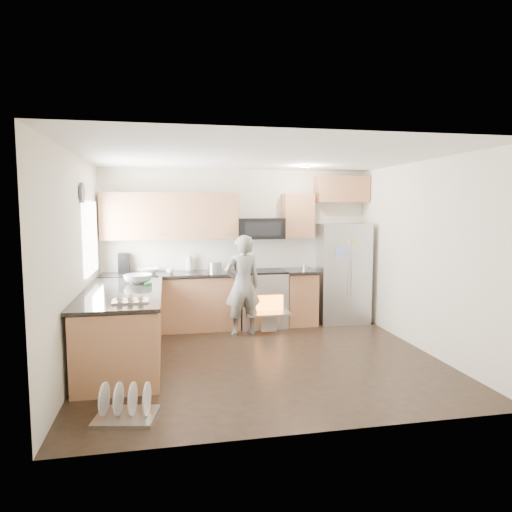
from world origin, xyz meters
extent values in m
plane|color=black|center=(0.00, 0.00, 0.00)|extent=(4.50, 4.50, 0.00)
cube|color=silver|center=(0.00, 2.00, 1.30)|extent=(4.50, 0.04, 2.60)
cube|color=silver|center=(0.00, -2.00, 1.30)|extent=(4.50, 0.04, 2.60)
cube|color=silver|center=(-2.25, 0.00, 1.30)|extent=(0.04, 4.00, 2.60)
cube|color=silver|center=(2.25, 0.00, 1.30)|extent=(0.04, 4.00, 2.60)
cube|color=white|center=(0.00, 0.00, 2.60)|extent=(4.50, 4.00, 0.04)
cube|color=white|center=(-2.23, 1.00, 1.55)|extent=(0.04, 1.00, 1.00)
cylinder|color=#FFE9CC|center=(0.90, 1.10, 2.58)|extent=(0.14, 0.14, 0.02)
cylinder|color=#474754|center=(-2.22, 0.45, 2.15)|extent=(0.03, 0.26, 0.26)
cube|color=#A16440|center=(-1.12, 1.70, 0.43)|extent=(2.15, 0.60, 0.87)
cube|color=black|center=(-1.12, 1.69, 0.91)|extent=(2.19, 0.64, 0.04)
cube|color=#A16440|center=(1.00, 1.70, 0.43)|extent=(0.50, 0.60, 0.87)
cube|color=black|center=(1.00, 1.69, 0.91)|extent=(0.54, 0.64, 0.04)
cube|color=#A16440|center=(-1.12, 1.83, 1.83)|extent=(2.16, 0.33, 0.74)
cube|color=#A16440|center=(1.00, 1.83, 1.83)|extent=(0.50, 0.33, 0.74)
cube|color=#A16440|center=(1.78, 1.83, 2.28)|extent=(0.90, 0.33, 0.44)
imported|color=silver|center=(-1.49, 1.76, 0.97)|extent=(0.33, 0.33, 0.08)
imported|color=silver|center=(-0.83, 1.90, 1.08)|extent=(0.12, 0.12, 0.32)
imported|color=silver|center=(-1.14, 1.67, 0.97)|extent=(0.11, 0.11, 0.09)
cylinder|color=#B7B7BC|center=(-0.43, 1.77, 1.00)|extent=(0.23, 0.23, 0.16)
cube|color=black|center=(-1.87, 1.87, 1.08)|extent=(0.17, 0.21, 0.32)
cylinder|color=#B7B7BC|center=(1.12, 1.78, 0.96)|extent=(0.09, 0.09, 0.07)
cube|color=#A16440|center=(-1.75, 0.25, 0.43)|extent=(0.90, 2.30, 0.87)
cube|color=black|center=(-1.75, 0.25, 0.91)|extent=(0.96, 2.36, 0.04)
imported|color=silver|center=(-1.59, 0.79, 0.98)|extent=(0.38, 0.38, 0.12)
cube|color=#33B55F|center=(-1.45, 0.61, 0.94)|extent=(0.10, 0.07, 0.03)
cube|color=#B7B7BC|center=(-1.60, -0.49, 0.97)|extent=(0.39, 0.30, 0.08)
cube|color=#B7B7BC|center=(0.35, 1.68, 0.45)|extent=(0.76, 0.62, 0.90)
cube|color=black|center=(0.35, 1.68, 0.92)|extent=(0.76, 0.60, 0.03)
cube|color=orange|center=(0.35, 1.36, 0.40)|extent=(0.56, 0.02, 0.34)
cube|color=#B7B7BC|center=(0.35, 1.20, 0.32)|extent=(0.70, 0.34, 0.03)
cube|color=beige|center=(0.35, 1.15, 0.18)|extent=(0.24, 0.03, 0.28)
cube|color=black|center=(0.35, 1.80, 1.62)|extent=(0.76, 0.40, 0.34)
cube|color=#B7B7BC|center=(1.77, 1.70, 0.85)|extent=(0.88, 0.72, 1.69)
cylinder|color=#B7B7BC|center=(1.74, 1.37, 0.97)|extent=(0.02, 0.02, 0.92)
cylinder|color=#B7B7BC|center=(1.80, 1.37, 0.97)|extent=(0.02, 0.02, 0.92)
cube|color=#EE8ACD|center=(1.95, 1.37, 0.78)|extent=(0.22, 0.03, 0.28)
cube|color=#98A3F3|center=(1.60, 1.37, 1.24)|extent=(0.17, 0.02, 0.20)
imported|color=gray|center=(-0.06, 1.20, 0.78)|extent=(0.60, 0.43, 1.55)
cube|color=#B7B7BC|center=(-1.60, -1.39, 0.02)|extent=(0.62, 0.53, 0.03)
cylinder|color=silver|center=(-1.80, -1.35, 0.19)|extent=(0.07, 0.31, 0.31)
cylinder|color=silver|center=(-1.67, -1.38, 0.19)|extent=(0.07, 0.31, 0.31)
cylinder|color=silver|center=(-1.53, -1.40, 0.19)|extent=(0.07, 0.31, 0.31)
cylinder|color=silver|center=(-1.40, -1.42, 0.19)|extent=(0.07, 0.31, 0.31)
camera|label=1|loc=(-1.20, -5.63, 1.96)|focal=32.00mm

